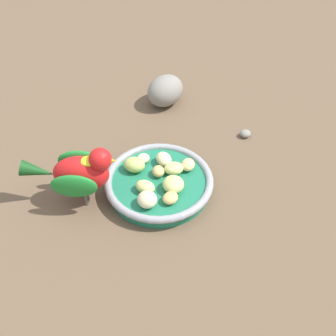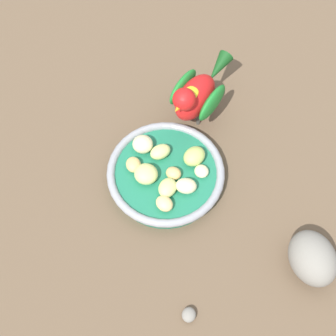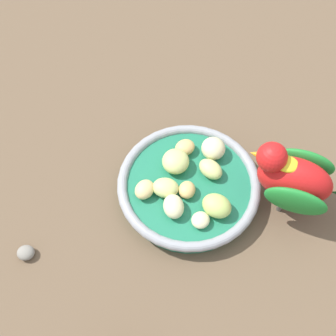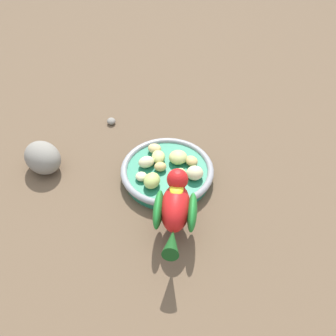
{
  "view_description": "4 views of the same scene",
  "coord_description": "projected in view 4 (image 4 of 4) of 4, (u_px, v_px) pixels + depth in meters",
  "views": [
    {
      "loc": [
        0.38,
        0.39,
        0.6
      ],
      "look_at": [
        -0.03,
        0.01,
        0.05
      ],
      "focal_mm": 49.27,
      "sensor_mm": 36.0,
      "label": 1
    },
    {
      "loc": [
        -0.39,
        0.09,
        0.75
      ],
      "look_at": [
        -0.02,
        -0.01,
        0.04
      ],
      "focal_mm": 53.79,
      "sensor_mm": 36.0,
      "label": 2
    },
    {
      "loc": [
        -0.2,
        -0.25,
        0.55
      ],
      "look_at": [
        -0.04,
        0.02,
        0.05
      ],
      "focal_mm": 48.46,
      "sensor_mm": 36.0,
      "label": 3
    },
    {
      "loc": [
        0.35,
        -0.36,
        0.56
      ],
      "look_at": [
        -0.0,
        -0.02,
        0.05
      ],
      "focal_mm": 38.29,
      "sensor_mm": 36.0,
      "label": 4
    }
  ],
  "objects": [
    {
      "name": "apple_piece_8",
      "position": [
        195.0,
        173.0,
        0.72
      ],
      "size": [
        0.04,
        0.05,
        0.03
      ],
      "primitive_type": "ellipsoid",
      "rotation": [
        0.0,
        0.0,
        4.27
      ],
      "color": "beige",
      "rests_on": "feeding_bowl"
    },
    {
      "name": "pebble_0",
      "position": [
        111.0,
        121.0,
        0.88
      ],
      "size": [
        0.03,
        0.03,
        0.01
      ],
      "primitive_type": "ellipsoid",
      "rotation": [
        0.0,
        0.0,
        2.61
      ],
      "color": "gray",
      "rests_on": "ground_plane"
    },
    {
      "name": "feeding_bowl",
      "position": [
        167.0,
        172.0,
        0.75
      ],
      "size": [
        0.19,
        0.19,
        0.03
      ],
      "color": "#1E7251",
      "rests_on": "ground_plane"
    },
    {
      "name": "apple_piece_5",
      "position": [
        178.0,
        157.0,
        0.75
      ],
      "size": [
        0.05,
        0.05,
        0.03
      ],
      "primitive_type": "ellipsoid",
      "rotation": [
        0.0,
        0.0,
        4.1
      ],
      "color": "#C6D17A",
      "rests_on": "feeding_bowl"
    },
    {
      "name": "parrot",
      "position": [
        175.0,
        208.0,
        0.62
      ],
      "size": [
        0.13,
        0.14,
        0.12
      ],
      "rotation": [
        0.0,
        0.0,
        2.28
      ],
      "color": "#59544C",
      "rests_on": "ground_plane"
    },
    {
      "name": "rock_large",
      "position": [
        43.0,
        158.0,
        0.75
      ],
      "size": [
        0.09,
        0.07,
        0.07
      ],
      "primitive_type": "ellipsoid",
      "rotation": [
        0.0,
        0.0,
        3.19
      ],
      "color": "gray",
      "rests_on": "ground_plane"
    },
    {
      "name": "apple_piece_1",
      "position": [
        155.0,
        149.0,
        0.77
      ],
      "size": [
        0.04,
        0.04,
        0.02
      ],
      "primitive_type": "ellipsoid",
      "rotation": [
        0.0,
        0.0,
        0.53
      ],
      "color": "#E5C67F",
      "rests_on": "feeding_bowl"
    },
    {
      "name": "apple_piece_2",
      "position": [
        158.0,
        157.0,
        0.75
      ],
      "size": [
        0.04,
        0.04,
        0.02
      ],
      "primitive_type": "ellipsoid",
      "rotation": [
        0.0,
        0.0,
        5.6
      ],
      "color": "#C6D17A",
      "rests_on": "feeding_bowl"
    },
    {
      "name": "ground_plane",
      "position": [
        177.0,
        182.0,
        0.75
      ],
      "size": [
        4.0,
        4.0,
        0.0
      ],
      "primitive_type": "plane",
      "color": "brown"
    },
    {
      "name": "apple_piece_4",
      "position": [
        160.0,
        167.0,
        0.73
      ],
      "size": [
        0.03,
        0.03,
        0.02
      ],
      "primitive_type": "ellipsoid",
      "rotation": [
        0.0,
        0.0,
        3.99
      ],
      "color": "tan",
      "rests_on": "feeding_bowl"
    },
    {
      "name": "apple_piece_9",
      "position": [
        193.0,
        162.0,
        0.74
      ],
      "size": [
        0.03,
        0.03,
        0.02
      ],
      "primitive_type": "ellipsoid",
      "rotation": [
        0.0,
        0.0,
        3.19
      ],
      "color": "tan",
      "rests_on": "feeding_bowl"
    },
    {
      "name": "apple_piece_7",
      "position": [
        179.0,
        175.0,
        0.72
      ],
      "size": [
        0.03,
        0.04,
        0.02
      ],
      "primitive_type": "ellipsoid",
      "rotation": [
        0.0,
        0.0,
        1.83
      ],
      "color": "#C6D17A",
      "rests_on": "feeding_bowl"
    },
    {
      "name": "apple_piece_6",
      "position": [
        146.0,
        162.0,
        0.74
      ],
      "size": [
        0.04,
        0.04,
        0.02
      ],
      "primitive_type": "ellipsoid",
      "rotation": [
        0.0,
        0.0,
        4.36
      ],
      "color": "beige",
      "rests_on": "feeding_bowl"
    },
    {
      "name": "apple_piece_3",
      "position": [
        141.0,
        176.0,
        0.72
      ],
      "size": [
        0.03,
        0.03,
        0.01
      ],
      "primitive_type": "ellipsoid",
      "rotation": [
        0.0,
        0.0,
        3.42
      ],
      "color": "beige",
      "rests_on": "feeding_bowl"
    },
    {
      "name": "apple_piece_0",
      "position": [
        152.0,
        181.0,
        0.7
      ],
      "size": [
        0.05,
        0.05,
        0.03
      ],
      "primitive_type": "ellipsoid",
      "rotation": [
        0.0,
        0.0,
        5.21
      ],
      "color": "#B2CC66",
      "rests_on": "feeding_bowl"
    }
  ]
}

